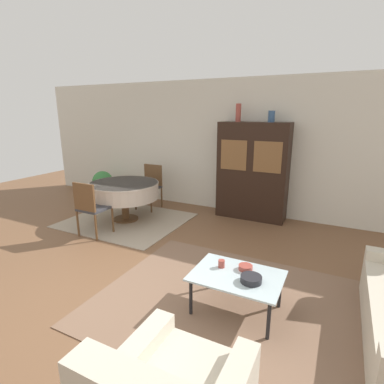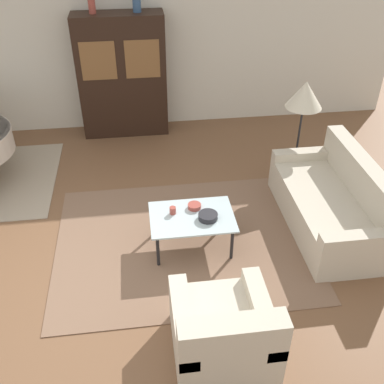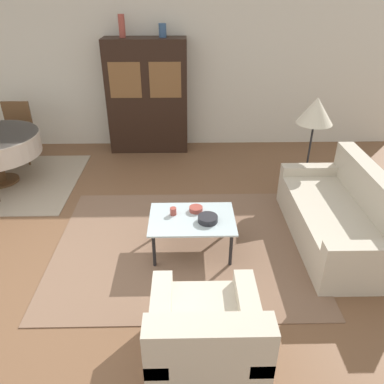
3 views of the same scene
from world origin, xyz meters
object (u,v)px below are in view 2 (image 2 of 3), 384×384
object	(u,v)px
bowl	(208,216)
armchair	(223,335)
coffee_table	(192,219)
bowl_small	(194,206)
vase_tall	(91,1)
vase_short	(137,5)
couch	(333,204)
floor_lamp	(305,97)
display_cabinet	(122,76)
cup	(173,210)

from	to	relation	value
bowl	armchair	bearing A→B (deg)	-93.79
coffee_table	bowl_small	world-z (taller)	bowl_small
vase_tall	vase_short	bearing A→B (deg)	0.00
bowl	vase_short	distance (m)	3.43
couch	coffee_table	xyz separation A→B (m)	(-1.70, -0.17, 0.09)
bowl	vase_short	bearing A→B (deg)	100.58
coffee_table	vase_tall	xyz separation A→B (m)	(-1.03, 2.96, 1.65)
coffee_table	floor_lamp	world-z (taller)	floor_lamp
couch	bowl_small	bearing A→B (deg)	90.90
coffee_table	armchair	bearing A→B (deg)	-87.18
bowl_small	vase_tall	xyz separation A→B (m)	(-1.07, 2.81, 1.58)
vase_short	floor_lamp	bearing A→B (deg)	-38.62
display_cabinet	cup	bearing A→B (deg)	-80.34
cup	vase_short	xyz separation A→B (m)	(-0.20, 2.88, 1.50)
vase_tall	vase_short	xyz separation A→B (m)	(0.63, 0.00, -0.06)
couch	coffee_table	size ratio (longest dim) A/B	2.00
coffee_table	cup	size ratio (longest dim) A/B	11.23
display_cabinet	bowl_small	bearing A→B (deg)	-75.30
cup	display_cabinet	bearing A→B (deg)	99.66
coffee_table	bowl	size ratio (longest dim) A/B	4.36
coffee_table	vase_tall	size ratio (longest dim) A/B	2.75
couch	bowl_small	size ratio (longest dim) A/B	12.43
display_cabinet	cup	distance (m)	2.96
vase_tall	vase_short	distance (m)	0.63
cup	vase_tall	size ratio (longest dim) A/B	0.25
bowl_small	vase_short	xyz separation A→B (m)	(-0.44, 2.81, 1.52)
cup	vase_tall	distance (m)	3.38
floor_lamp	vase_tall	distance (m)	3.23
display_cabinet	bowl_small	distance (m)	2.95
bowl_small	coffee_table	bearing A→B (deg)	-107.88
bowl_small	vase_short	bearing A→B (deg)	98.98
cup	bowl	bearing A→B (deg)	-21.19
cup	couch	bearing A→B (deg)	2.73
bowl_small	vase_tall	world-z (taller)	vase_tall
bowl_small	cup	bearing A→B (deg)	-165.37
cup	floor_lamp	bearing A→B (deg)	34.54
vase_tall	display_cabinet	bearing A→B (deg)	-0.16
armchair	bowl	xyz separation A→B (m)	(0.09, 1.41, 0.16)
bowl	vase_tall	size ratio (longest dim) A/B	0.63
cup	bowl_small	size ratio (longest dim) A/B	0.55
cup	bowl_small	xyz separation A→B (m)	(0.25, 0.06, -0.02)
vase_short	armchair	bearing A→B (deg)	-83.92
cup	bowl	size ratio (longest dim) A/B	0.39
armchair	coffee_table	bearing A→B (deg)	92.82
bowl	vase_tall	world-z (taller)	vase_tall
coffee_table	bowl_small	distance (m)	0.16
bowl_small	floor_lamp	bearing A→B (deg)	37.06
vase_tall	vase_short	world-z (taller)	vase_tall
armchair	floor_lamp	distance (m)	3.32
armchair	display_cabinet	distance (m)	4.54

